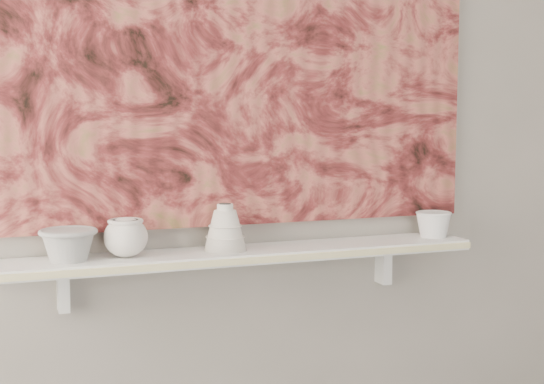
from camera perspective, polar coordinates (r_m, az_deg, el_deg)
name	(u,v)px	position (r m, az deg, el deg)	size (l,w,h in m)	color
wall_back	(231,101)	(2.21, -3.07, 6.85)	(3.60, 3.60, 0.00)	gray
shelf	(242,255)	(2.16, -2.26, -4.73)	(1.40, 0.18, 0.03)	silver
shelf_stripe	(253,261)	(2.07, -1.45, -5.18)	(1.40, 0.01, 0.02)	beige
bracket_left	(63,289)	(2.14, -15.46, -7.08)	(0.03, 0.06, 0.12)	silver
bracket_right	(383,264)	(2.43, 8.38, -5.41)	(0.03, 0.06, 0.12)	silver
painting	(233,34)	(2.21, -2.99, 11.78)	(1.50, 0.03, 1.10)	maroon
house_motif	(373,140)	(2.36, 7.63, 3.88)	(0.09, 0.00, 0.08)	black
bowl_grey	(68,244)	(2.05, -15.08, -3.82)	(0.15, 0.15, 0.09)	#9C9C9A
cup_cream	(126,237)	(2.07, -10.95, -3.37)	(0.12, 0.12, 0.11)	beige
bell_vessel	(225,227)	(2.13, -3.55, -2.66)	(0.12, 0.12, 0.13)	beige
bowl_white	(433,224)	(2.42, 12.06, -2.38)	(0.11, 0.11, 0.08)	white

